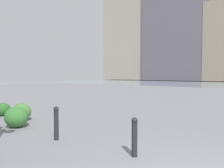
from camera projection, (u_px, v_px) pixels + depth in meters
building_annex at (178, 23)px, 64.67m from camera, size 17.00×15.45×37.63m
building_highrise at (133, 35)px, 72.86m from camera, size 16.71×11.97×31.11m
bollard_near at (134, 136)px, 4.28m from camera, size 0.13×0.13×0.81m
bollard_mid at (56, 122)px, 5.38m from camera, size 0.13×0.13×0.87m
shrub_low at (3, 109)px, 8.55m from camera, size 0.62×0.56×0.53m
shrub_round at (17, 117)px, 6.67m from camera, size 0.78×0.70×0.66m
shrub_wide at (21, 112)px, 7.67m from camera, size 0.74×0.67×0.63m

